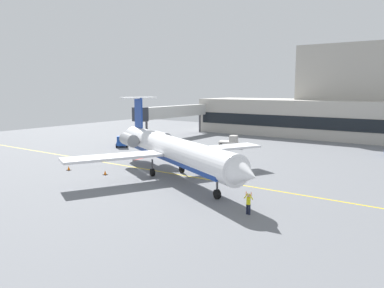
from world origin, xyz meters
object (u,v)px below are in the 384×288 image
regional_jet (170,149)px  belt_loader (122,142)px  marshaller (248,203)px  baggage_tug (230,142)px

regional_jet → belt_loader: bearing=149.4°
regional_jet → belt_loader: size_ratio=8.95×
marshaller → baggage_tug: bearing=122.1°
baggage_tug → marshaller: 35.78m
marshaller → regional_jet: bearing=153.1°
baggage_tug → belt_loader: baggage_tug is taller
regional_jet → belt_loader: 24.07m
baggage_tug → belt_loader: bearing=-144.0°
regional_jet → marshaller: 15.59m
baggage_tug → belt_loader: 18.95m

